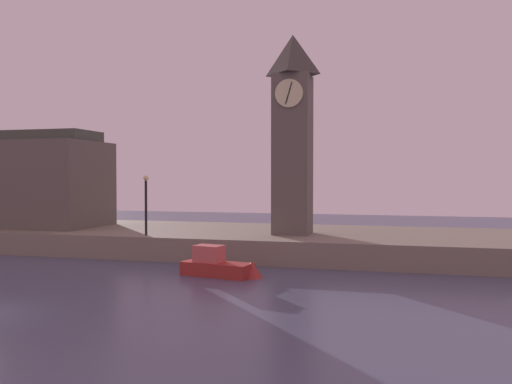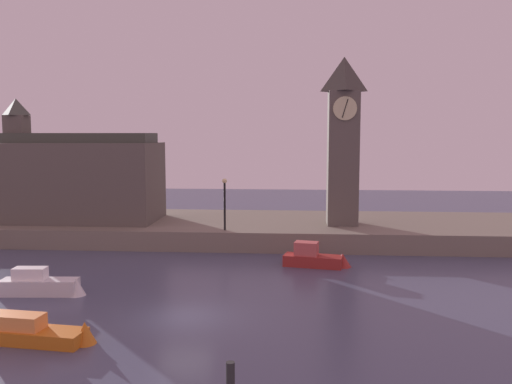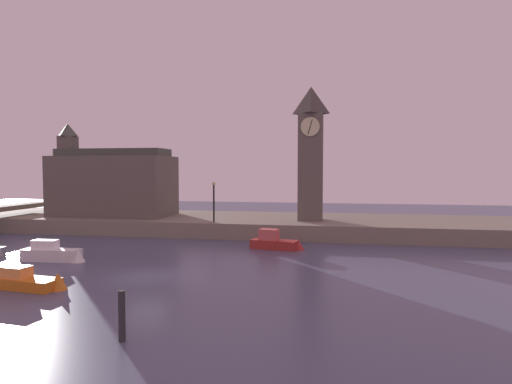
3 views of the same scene
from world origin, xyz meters
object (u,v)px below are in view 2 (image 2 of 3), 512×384
object	(u,v)px
boat_patrol_orange	(40,333)
clock_tower	(343,139)
boat_dinghy_red	(318,258)
parliament_hall	(79,178)
boat_ferry_white	(45,285)
streetlamp	(225,198)

from	to	relation	value
boat_patrol_orange	clock_tower	bearing A→B (deg)	56.94
clock_tower	boat_dinghy_red	xyz separation A→B (m)	(-2.16, -7.98, -7.75)
parliament_hall	boat_dinghy_red	distance (m)	21.78
parliament_hall	boat_ferry_white	bearing A→B (deg)	-74.52
parliament_hall	boat_patrol_orange	distance (m)	24.23
boat_dinghy_red	boat_patrol_orange	world-z (taller)	boat_dinghy_red
boat_ferry_white	streetlamp	bearing A→B (deg)	55.76
parliament_hall	boat_patrol_orange	world-z (taller)	parliament_hall
boat_dinghy_red	parliament_hall	bearing A→B (deg)	156.20
clock_tower	parliament_hall	world-z (taller)	clock_tower
streetlamp	boat_ferry_white	xyz separation A→B (m)	(-8.24, -12.11, -3.38)
parliament_hall	boat_patrol_orange	xyz separation A→B (m)	(7.33, -22.62, -4.62)
clock_tower	streetlamp	world-z (taller)	clock_tower
clock_tower	boat_patrol_orange	size ratio (longest dim) A/B	2.32
parliament_hall	clock_tower	bearing A→B (deg)	-1.62
clock_tower	parliament_hall	bearing A→B (deg)	178.38
streetlamp	boat_dinghy_red	xyz separation A→B (m)	(6.80, -4.66, -3.39)
boat_patrol_orange	boat_ferry_white	distance (m)	7.18
parliament_hall	boat_ferry_white	size ratio (longest dim) A/B	2.68
clock_tower	streetlamp	bearing A→B (deg)	-159.63
clock_tower	streetlamp	size ratio (longest dim) A/B	3.38
clock_tower	boat_ferry_white	size ratio (longest dim) A/B	2.79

